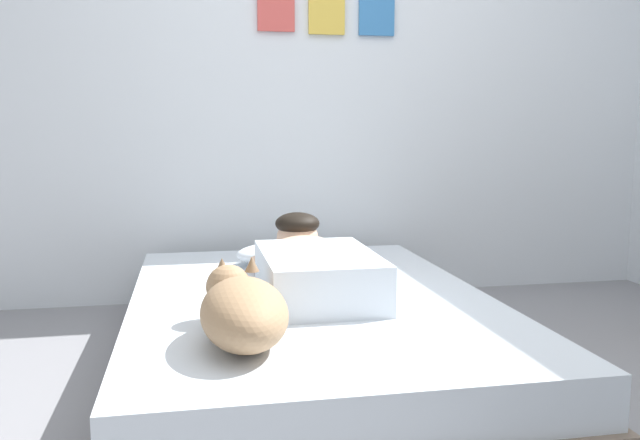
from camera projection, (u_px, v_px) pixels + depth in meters
ground_plane at (426, 417)px, 2.18m from camera, size 11.73×11.73×0.00m
back_wall at (324, 73)px, 3.67m from camera, size 3.87×0.12×2.50m
bed at (310, 332)px, 2.61m from camera, size 1.41×2.07×0.30m
pillow at (291, 253)px, 3.15m from camera, size 0.52×0.32×0.11m
person_lying at (312, 264)px, 2.65m from camera, size 0.43×0.92×0.27m
dog at (242, 309)px, 2.00m from camera, size 0.26×0.57×0.21m
coffee_cup at (315, 262)px, 3.03m from camera, size 0.13×0.09×0.07m
cell_phone at (333, 295)px, 2.56m from camera, size 0.07×0.14×0.01m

